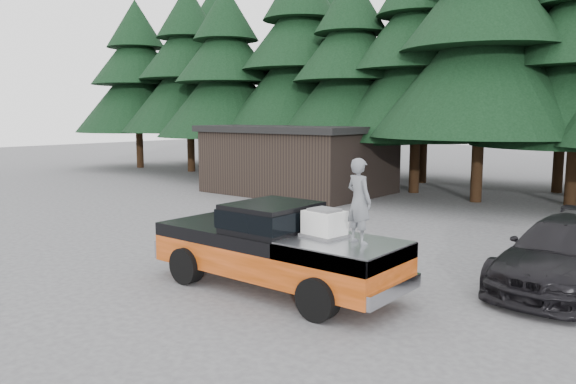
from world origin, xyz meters
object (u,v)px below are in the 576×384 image
Objects in this scene: pickup_truck at (276,260)px; air_compressor at (324,224)px; parked_car at (568,254)px; utility_building at (299,159)px; man_on_bed at (359,201)px.

air_compressor is at bearing 6.15° from pickup_truck.
parked_car is 16.59m from utility_building.
air_compressor reaches higher than parked_car.
pickup_truck is 1.13× the size of parked_car.
pickup_truck is 0.71× the size of utility_building.
parked_car is at bearing 54.04° from air_compressor.
air_compressor is 1.03m from man_on_bed.
pickup_truck is at bearing -166.68° from air_compressor.
air_compressor is 0.45× the size of man_on_bed.
utility_building reaches higher than pickup_truck.
utility_building is (-9.25, 12.65, 1.00)m from pickup_truck.
utility_building reaches higher than air_compressor.
utility_building is at bearing 126.18° from pickup_truck.
pickup_truck is 1.53m from air_compressor.
air_compressor is 0.09× the size of utility_building.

